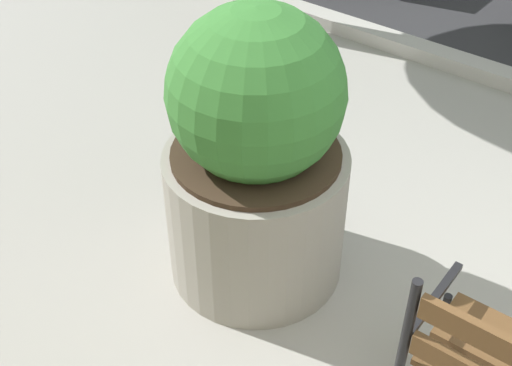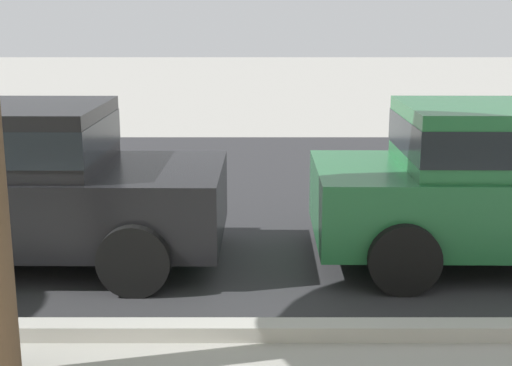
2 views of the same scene
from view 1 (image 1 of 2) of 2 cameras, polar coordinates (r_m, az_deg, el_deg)
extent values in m
cylinder|color=black|center=(3.49, 15.09, -11.53)|extent=(0.04, 0.04, 0.45)
cylinder|color=black|center=(3.01, 11.98, -14.19)|extent=(0.04, 0.04, 0.95)
cube|color=black|center=(3.07, 14.71, -9.19)|extent=(0.04, 0.48, 0.03)
cylinder|color=gray|center=(3.71, 0.00, -2.56)|extent=(0.97, 0.97, 0.78)
cylinder|color=#38281C|center=(3.45, 0.00, 2.46)|extent=(0.87, 0.87, 0.03)
sphere|color=#387A33|center=(3.26, 0.00, 7.49)|extent=(0.87, 0.87, 0.87)
camera|label=2|loc=(2.94, 115.85, -30.23)|focal=50.09mm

